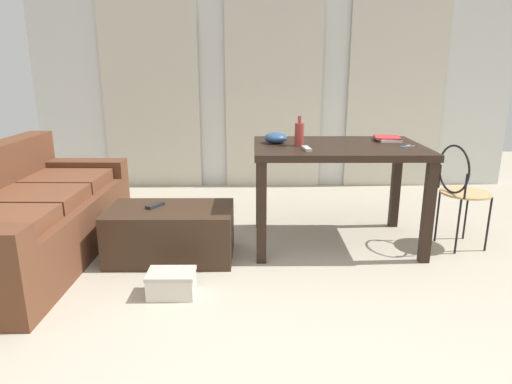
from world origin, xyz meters
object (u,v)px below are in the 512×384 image
object	(u,v)px
craft_table	(337,159)
bowl	(276,138)
wire_chair	(460,185)
shoebox	(171,283)
book_stack	(387,138)
tv_remote_on_table	(307,149)
coffee_table	(171,233)
couch	(25,219)
tv_remote_primary	(155,205)
scissors	(405,146)
bottle_near	(299,134)

from	to	relation	value
craft_table	bowl	bearing A→B (deg)	170.40
wire_chair	shoebox	world-z (taller)	wire_chair
bowl	shoebox	bearing A→B (deg)	-125.69
book_stack	shoebox	size ratio (longest dim) A/B	0.91
tv_remote_on_table	shoebox	world-z (taller)	tv_remote_on_table
bowl	shoebox	distance (m)	1.40
coffee_table	wire_chair	world-z (taller)	wire_chair
couch	bowl	world-z (taller)	bowl
craft_table	wire_chair	bearing A→B (deg)	-6.03
couch	tv_remote_primary	xyz separation A→B (m)	(0.93, 0.06, 0.08)
couch	wire_chair	distance (m)	3.24
craft_table	scissors	world-z (taller)	scissors
wire_chair	tv_remote_on_table	size ratio (longest dim) A/B	5.11
tv_remote_on_table	scissors	bearing A→B (deg)	3.58
bottle_near	tv_remote_primary	bearing A→B (deg)	-168.64
bottle_near	bowl	xyz separation A→B (m)	(-0.17, 0.12, -0.05)
scissors	tv_remote_on_table	bearing A→B (deg)	-170.06
bowl	wire_chair	bearing A→B (deg)	-7.25
tv_remote_primary	craft_table	bearing A→B (deg)	42.16
coffee_table	shoebox	size ratio (longest dim) A/B	3.09
coffee_table	bowl	distance (m)	1.08
craft_table	tv_remote_on_table	size ratio (longest dim) A/B	8.04
couch	book_stack	xyz separation A→B (m)	(2.74, 0.52, 0.50)
wire_chair	shoebox	distance (m)	2.26
coffee_table	tv_remote_on_table	bearing A→B (deg)	4.11
bowl	book_stack	size ratio (longest dim) A/B	0.68
bottle_near	tv_remote_primary	size ratio (longest dim) A/B	1.45
bowl	book_stack	distance (m)	0.92
tv_remote_primary	coffee_table	bearing A→B (deg)	14.03
craft_table	bowl	xyz separation A→B (m)	(-0.47, 0.08, 0.15)
coffee_table	shoebox	xyz separation A→B (m)	(0.10, -0.58, -0.11)
coffee_table	wire_chair	bearing A→B (deg)	5.02
wire_chair	bottle_near	bearing A→B (deg)	177.30
craft_table	couch	bearing A→B (deg)	-172.26
couch	craft_table	size ratio (longest dim) A/B	1.53
coffee_table	book_stack	xyz separation A→B (m)	(1.69, 0.50, 0.62)
tv_remote_on_table	shoebox	distance (m)	1.33
bottle_near	wire_chair	bearing A→B (deg)	-2.70
coffee_table	bowl	world-z (taller)	bowl
bowl	tv_remote_on_table	xyz separation A→B (m)	(0.21, -0.30, -0.03)
tv_remote_on_table	shoebox	xyz separation A→B (m)	(-0.89, -0.66, -0.73)
scissors	shoebox	distance (m)	1.96
wire_chair	book_stack	world-z (taller)	book_stack
coffee_table	bottle_near	size ratio (longest dim) A/B	4.05
wire_chair	tv_remote_on_table	world-z (taller)	tv_remote_on_table
coffee_table	bottle_near	distance (m)	1.21
couch	tv_remote_on_table	xyz separation A→B (m)	(2.04, 0.10, 0.50)
bowl	scissors	xyz separation A→B (m)	(0.96, -0.17, -0.04)
tv_remote_on_table	tv_remote_primary	bearing A→B (deg)	175.48
craft_table	tv_remote_primary	bearing A→B (deg)	-169.50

